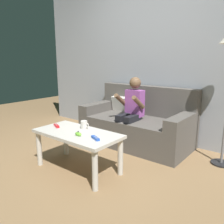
# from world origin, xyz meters

# --- Properties ---
(ground_plane) EXTENTS (9.55, 9.55, 0.00)m
(ground_plane) POSITION_xyz_m (0.00, 0.00, 0.00)
(ground_plane) COLOR olive
(wall_back) EXTENTS (4.77, 0.05, 2.50)m
(wall_back) POSITION_xyz_m (0.00, 1.63, 1.25)
(wall_back) COLOR #999EA8
(wall_back) RESTS_ON ground
(couch) EXTENTS (1.62, 0.80, 0.86)m
(couch) POSITION_xyz_m (-0.08, 1.25, 0.30)
(couch) COLOR #56514C
(couch) RESTS_ON ground
(person_seated_on_couch) EXTENTS (0.36, 0.44, 1.01)m
(person_seated_on_couch) POSITION_xyz_m (-0.07, 1.06, 0.57)
(person_seated_on_couch) COLOR black
(person_seated_on_couch) RESTS_ON ground
(coffee_table) EXTENTS (1.01, 0.51, 0.45)m
(coffee_table) POSITION_xyz_m (-0.14, 0.07, 0.38)
(coffee_table) COLOR beige
(coffee_table) RESTS_ON ground
(game_remote_red_near_edge) EXTENTS (0.14, 0.09, 0.03)m
(game_remote_red_near_edge) POSITION_xyz_m (-0.49, 0.06, 0.47)
(game_remote_red_near_edge) COLOR red
(game_remote_red_near_edge) RESTS_ON coffee_table
(nunchuk_lime) EXTENTS (0.09, 0.05, 0.05)m
(nunchuk_lime) POSITION_xyz_m (-0.04, -0.01, 0.48)
(nunchuk_lime) COLOR #72C638
(nunchuk_lime) RESTS_ON coffee_table
(game_remote_blue_far_corner) EXTENTS (0.14, 0.09, 0.03)m
(game_remote_blue_far_corner) POSITION_xyz_m (0.18, 0.02, 0.47)
(game_remote_blue_far_corner) COLOR blue
(game_remote_blue_far_corner) RESTS_ON coffee_table
(coffee_mug) EXTENTS (0.12, 0.08, 0.09)m
(coffee_mug) POSITION_xyz_m (-0.17, 0.22, 0.50)
(coffee_mug) COLOR silver
(coffee_mug) RESTS_ON coffee_table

